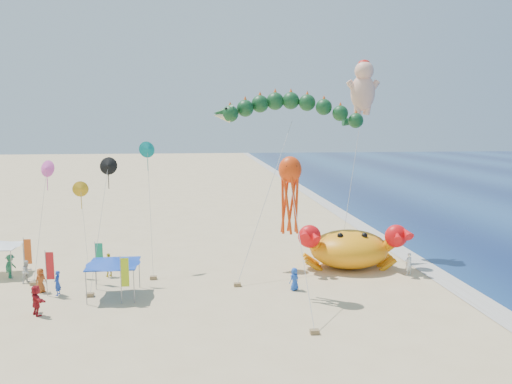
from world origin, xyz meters
TOP-DOWN VIEW (x-y plane):
  - ground at (0.00, 0.00)m, footprint 320.00×320.00m
  - foam_strip at (12.00, 0.00)m, footprint 320.00×320.00m
  - crab_inflatable at (5.78, 3.18)m, footprint 8.62×5.87m
  - dragon_kite at (1.30, 6.05)m, footprint 12.54×7.94m
  - cherub_kite at (8.10, 7.94)m, footprint 4.02×4.39m
  - octopus_kite at (-0.28, -2.75)m, footprint 1.54×7.26m
  - canopy_blue at (-12.10, -1.47)m, footprint 3.59×3.59m
  - feather_flags at (-15.07, 0.07)m, footprint 8.55×6.25m
  - beachgoers at (-14.13, -0.01)m, footprint 31.15×9.47m
  - small_kites at (-14.21, 4.59)m, footprint 8.96×8.90m

SIDE VIEW (x-z plane):
  - ground at x=0.00m, z-range 0.00..0.00m
  - foam_strip at x=12.00m, z-range 0.01..0.01m
  - beachgoers at x=-14.13m, z-range -0.06..1.84m
  - crab_inflatable at x=5.78m, z-range -0.22..3.55m
  - feather_flags at x=-15.07m, z-range 0.41..3.61m
  - canopy_blue at x=-12.10m, z-range 1.09..3.80m
  - octopus_kite at x=-0.28m, z-range 2.55..12.05m
  - small_kites at x=-14.21m, z-range 2.18..12.44m
  - dragon_kite at x=1.30m, z-range 5.51..19.29m
  - cherub_kite at x=8.10m, z-range 6.30..23.40m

